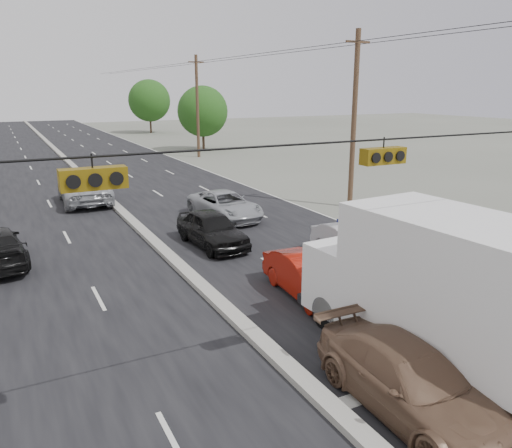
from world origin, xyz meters
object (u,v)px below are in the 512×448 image
object	(u,v)px
queue_car_b	(353,246)
queue_car_d	(390,245)
utility_pole_right_c	(197,106)
tan_sedan	(409,381)
red_sedan	(309,277)
queue_car_a	(212,229)
utility_pole_right_b	(354,120)
tree_right_mid	(203,111)
queue_car_c	(225,205)
tree_right_far	(149,101)
box_truck	(434,287)
oncoming_far	(84,190)

from	to	relation	value
queue_car_b	queue_car_d	xyz separation A→B (m)	(1.45, -0.54, -0.05)
utility_pole_right_c	tan_sedan	size ratio (longest dim) A/B	1.98
red_sedan	queue_car_a	size ratio (longest dim) A/B	0.95
utility_pole_right_b	tree_right_mid	world-z (taller)	utility_pole_right_b
utility_pole_right_b	queue_car_a	distance (m)	11.63
utility_pole_right_c	tree_right_mid	xyz separation A→B (m)	(2.50, 5.00, -0.77)
utility_pole_right_b	tan_sedan	xyz separation A→B (m)	(-11.00, -16.30, -4.37)
utility_pole_right_b	utility_pole_right_c	distance (m)	25.00
red_sedan	queue_car_a	bearing A→B (deg)	100.03
queue_car_b	queue_car_c	distance (m)	9.10
tree_right_far	queue_car_a	world-z (taller)	tree_right_far
tree_right_far	box_truck	size ratio (longest dim) A/B	1.03
tree_right_mid	box_truck	xyz separation A→B (m)	(-11.49, -44.94, -2.31)
queue_car_b	queue_car_d	size ratio (longest dim) A/B	0.94
utility_pole_right_b	queue_car_c	size ratio (longest dim) A/B	1.92
utility_pole_right_b	red_sedan	xyz separation A→B (m)	(-9.50, -10.10, -4.38)
utility_pole_right_c	tree_right_mid	size ratio (longest dim) A/B	1.40
queue_car_b	queue_car_d	bearing A→B (deg)	-13.75
tree_right_mid	queue_car_b	xyz separation A→B (m)	(-8.62, -38.11, -3.59)
red_sedan	queue_car_a	distance (m)	6.78
queue_car_b	oncoming_far	xyz separation A→B (m)	(-7.78, 16.31, 0.08)
tan_sedan	oncoming_far	bearing A→B (deg)	97.83
utility_pole_right_c	queue_car_d	size ratio (longest dim) A/B	2.07
utility_pole_right_b	queue_car_a	world-z (taller)	utility_pole_right_b
tan_sedan	red_sedan	size ratio (longest dim) A/B	1.15
box_truck	tree_right_far	bearing A→B (deg)	76.30
queue_car_c	oncoming_far	size ratio (longest dim) A/B	0.88
box_truck	queue_car_c	size ratio (longest dim) A/B	1.52
queue_car_b	utility_pole_right_c	bearing A→B (deg)	86.17
oncoming_far	queue_car_a	bearing A→B (deg)	109.31
box_truck	oncoming_far	size ratio (longest dim) A/B	1.33
utility_pole_right_c	queue_car_c	size ratio (longest dim) A/B	1.92
queue_car_c	queue_car_d	bearing A→B (deg)	-77.51
oncoming_far	utility_pole_right_b	bearing A→B (deg)	151.30
tan_sedan	queue_car_a	bearing A→B (deg)	87.81
utility_pole_right_b	queue_car_a	size ratio (longest dim) A/B	2.16
utility_pole_right_b	utility_pole_right_c	size ratio (longest dim) A/B	1.00
box_truck	queue_car_c	xyz separation A→B (m)	(1.22, 15.78, -1.30)
box_truck	queue_car_a	bearing A→B (deg)	92.68
utility_pole_right_c	queue_car_a	world-z (taller)	utility_pole_right_c
tan_sedan	oncoming_far	world-z (taller)	oncoming_far
queue_car_c	oncoming_far	world-z (taller)	oncoming_far
tree_right_mid	queue_car_b	size ratio (longest dim) A/B	1.57
tree_right_far	red_sedan	distance (m)	66.52
queue_car_b	red_sedan	bearing A→B (deg)	-142.87
tree_right_mid	queue_car_d	world-z (taller)	tree_right_mid
queue_car_d	tan_sedan	bearing A→B (deg)	-132.50
queue_car_a	queue_car_c	size ratio (longest dim) A/B	0.89
red_sedan	queue_car_c	distance (m)	11.07
red_sedan	oncoming_far	xyz separation A→B (m)	(-4.40, 18.30, 0.10)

